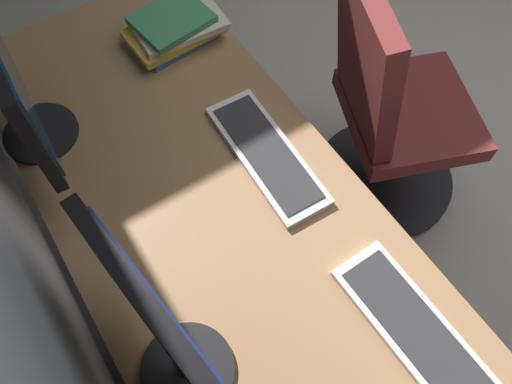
{
  "coord_description": "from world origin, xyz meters",
  "views": [
    {
      "loc": [
        -0.48,
        1.79,
        1.86
      ],
      "look_at": [
        -0.04,
        1.51,
        0.95
      ],
      "focal_mm": 36.12,
      "sensor_mm": 36.0,
      "label": 1
    }
  ],
  "objects": [
    {
      "name": "monitor_secondary",
      "position": [
        0.53,
        1.83,
        0.97
      ],
      "size": [
        0.56,
        0.2,
        0.41
      ],
      "color": "black",
      "rests_on": "desk"
    },
    {
      "name": "desk",
      "position": [
        -0.04,
        1.56,
        0.66
      ],
      "size": [
        1.98,
        0.73,
        0.73
      ],
      "color": "#936D47",
      "rests_on": "ground"
    },
    {
      "name": "keyboard_spare",
      "position": [
        -0.43,
        1.34,
        0.74
      ],
      "size": [
        0.42,
        0.15,
        0.02
      ],
      "color": "silver",
      "rests_on": "desk"
    },
    {
      "name": "keyboard_main",
      "position": [
        0.14,
        1.36,
        0.74
      ],
      "size": [
        0.43,
        0.16,
        0.02
      ],
      "color": "silver",
      "rests_on": "desk"
    },
    {
      "name": "book_stack_near",
      "position": [
        0.65,
        1.35,
        0.77
      ],
      "size": [
        0.22,
        0.29,
        0.09
      ],
      "color": "#38669E",
      "rests_on": "desk"
    },
    {
      "name": "office_chair",
      "position": [
        0.19,
        0.81,
        0.46
      ],
      "size": [
        0.56,
        0.61,
        0.97
      ],
      "color": "maroon",
      "rests_on": "ground"
    },
    {
      "name": "monitor_primary",
      "position": [
        -0.23,
        1.8,
        0.97
      ],
      "size": [
        0.48,
        0.2,
        0.42
      ],
      "color": "black",
      "rests_on": "desk"
    },
    {
      "name": "drawer_pedestal",
      "position": [
        -0.21,
        1.58,
        0.35
      ],
      "size": [
        0.4,
        0.51,
        0.69
      ],
      "color": "#936D47",
      "rests_on": "ground"
    }
  ]
}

